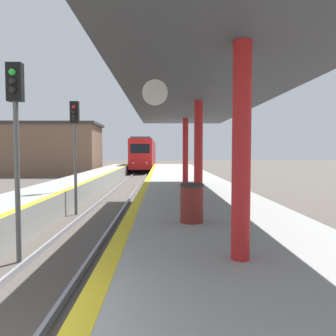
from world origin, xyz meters
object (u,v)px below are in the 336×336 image
Objects in this scene: signal_mid at (75,136)px; trash_bin at (192,203)px; train at (145,154)px; signal_near at (16,125)px.

signal_mid is 5.28× the size of trash_bin.
signal_mid reaches higher than train.
train is 4.66× the size of signal_mid.
train is 40.54m from signal_near.
train is 34.62m from signal_mid.
train is at bearing 88.58° from signal_near.
signal_mid is at bearing 124.76° from trash_bin.
trash_bin is (4.32, -6.23, -1.83)m from signal_mid.
signal_near is at bearing 176.00° from trash_bin.
signal_near and signal_mid have the same top height.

